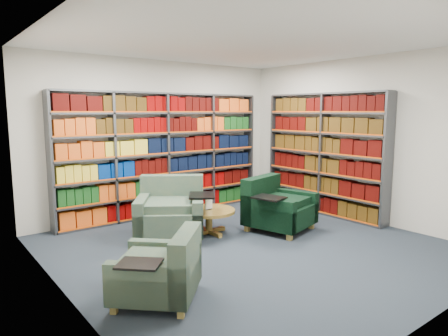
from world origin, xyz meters
TOP-DOWN VIEW (x-y plane):
  - room_shell at (0.00, 0.00)m, footprint 5.02×5.02m
  - bookshelf_back at (0.00, 2.34)m, footprint 4.00×0.28m
  - bookshelf_right at (2.34, 0.60)m, footprint 0.28×2.50m
  - chair_teal_left at (-0.60, 1.14)m, footprint 1.36×1.36m
  - chair_green_right at (0.89, 0.40)m, footprint 1.19×1.12m
  - chair_teal_front at (-1.75, -0.67)m, footprint 1.11×1.11m
  - coffee_table at (-0.10, 0.85)m, footprint 0.81×0.81m

SIDE VIEW (x-z plane):
  - chair_teal_front at x=-1.75m, z-range -0.07..0.64m
  - coffee_table at x=-0.10m, z-range 0.02..0.59m
  - chair_green_right at x=0.89m, z-range -0.08..0.75m
  - chair_teal_left at x=-0.60m, z-range -0.09..0.80m
  - bookshelf_back at x=0.00m, z-range 0.00..2.20m
  - bookshelf_right at x=2.34m, z-range 0.00..2.20m
  - room_shell at x=0.00m, z-range -0.01..2.81m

